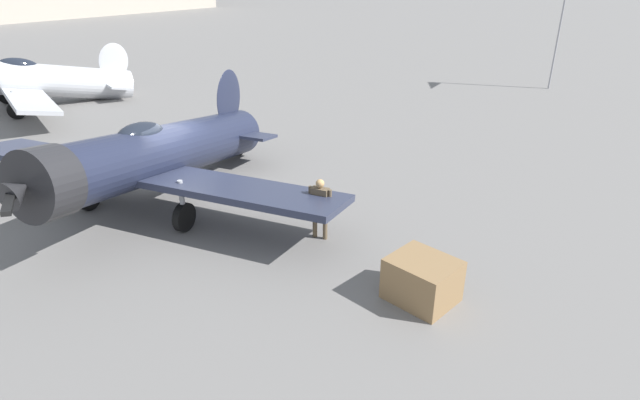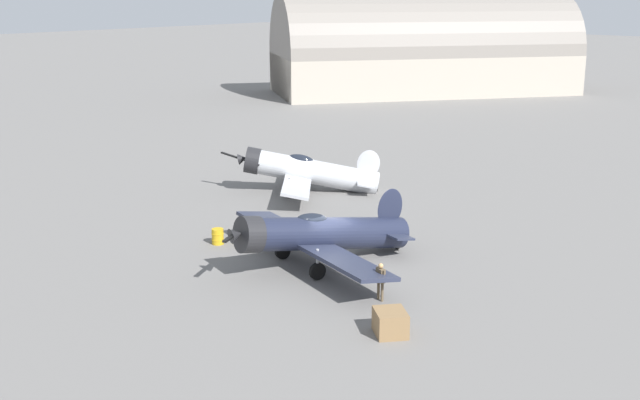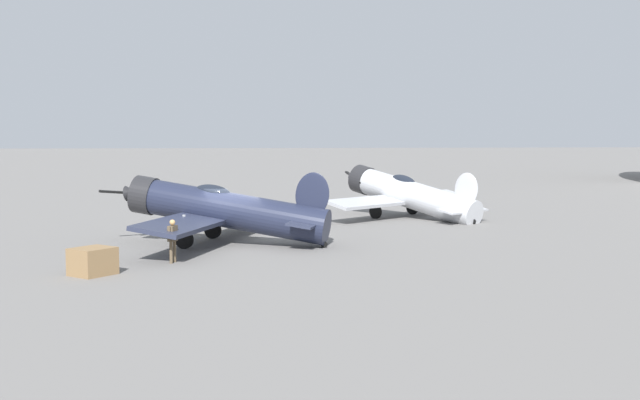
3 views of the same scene
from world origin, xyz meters
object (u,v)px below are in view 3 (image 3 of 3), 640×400
Objects in this scene: ground_crew_mechanic at (173,237)px; airplane_foreground at (221,210)px; equipment_crate at (93,261)px; fuel_drum at (207,220)px; airplane_mid_apron at (408,194)px.

airplane_foreground is at bearing 92.44° from ground_crew_mechanic.
fuel_drum is at bearing -103.89° from equipment_crate.
airplane_mid_apron is at bearing -130.34° from equipment_crate.
equipment_crate is (14.75, 17.37, -0.88)m from airplane_mid_apron.
airplane_foreground is at bearing -120.26° from equipment_crate.
airplane_foreground is 8.55m from equipment_crate.
fuel_drum is (-0.77, -11.11, -0.60)m from ground_crew_mechanic.
ground_crew_mechanic reaches higher than fuel_drum.
equipment_crate is 13.89m from fuel_drum.
airplane_foreground reaches higher than fuel_drum.
ground_crew_mechanic is at bearing 89.69° from airplane_foreground.
airplane_mid_apron reaches higher than equipment_crate.
fuel_drum is at bearing 107.49° from ground_crew_mechanic.
ground_crew_mechanic reaches higher than equipment_crate.
airplane_foreground reaches higher than ground_crew_mechanic.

